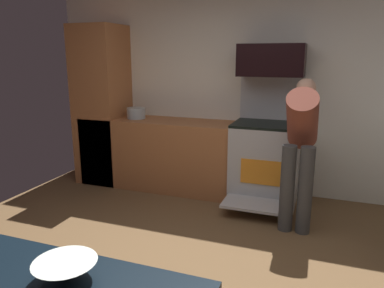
# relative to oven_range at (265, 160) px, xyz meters

# --- Properties ---
(ground_plane) EXTENTS (5.20, 4.80, 0.02)m
(ground_plane) POSITION_rel_oven_range_xyz_m (-0.33, -1.96, -0.52)
(ground_plane) COLOR brown
(wall_back) EXTENTS (5.20, 0.12, 2.60)m
(wall_back) POSITION_rel_oven_range_xyz_m (-0.33, 0.38, 0.79)
(wall_back) COLOR silver
(wall_back) RESTS_ON ground
(lower_cabinet_run) EXTENTS (2.40, 0.60, 0.90)m
(lower_cabinet_run) POSITION_rel_oven_range_xyz_m (-1.23, 0.02, -0.06)
(lower_cabinet_run) COLOR #AA673B
(lower_cabinet_run) RESTS_ON ground
(cabinet_column) EXTENTS (0.60, 0.60, 2.10)m
(cabinet_column) POSITION_rel_oven_range_xyz_m (-2.23, 0.02, 0.54)
(cabinet_column) COLOR #AA673B
(cabinet_column) RESTS_ON ground
(oven_range) EXTENTS (0.76, 1.02, 1.48)m
(oven_range) POSITION_rel_oven_range_xyz_m (0.00, 0.00, 0.00)
(oven_range) COLOR #BAB9BA
(oven_range) RESTS_ON ground
(microwave) EXTENTS (0.74, 0.38, 0.36)m
(microwave) POSITION_rel_oven_range_xyz_m (-0.00, 0.10, 1.15)
(microwave) COLOR black
(microwave) RESTS_ON oven_range
(person_cook) EXTENTS (0.31, 0.67, 1.48)m
(person_cook) POSITION_rel_oven_range_xyz_m (0.42, -0.56, 0.38)
(person_cook) COLOR #414141
(person_cook) RESTS_ON ground
(mixing_bowl_small) EXTENTS (0.24, 0.24, 0.08)m
(mixing_bowl_small) POSITION_rel_oven_range_xyz_m (-0.23, -3.25, 0.43)
(mixing_bowl_small) COLOR white
(mixing_bowl_small) RESTS_ON counter_island
(stock_pot) EXTENTS (0.24, 0.24, 0.14)m
(stock_pot) POSITION_rel_oven_range_xyz_m (-1.72, 0.02, 0.47)
(stock_pot) COLOR #AFBBC0
(stock_pot) RESTS_ON lower_cabinet_run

